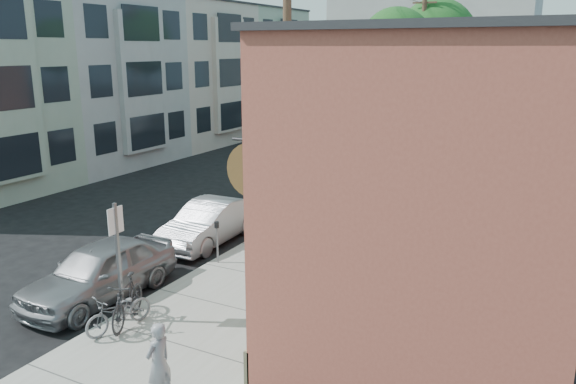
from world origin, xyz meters
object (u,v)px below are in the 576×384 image
at_px(utility_pole_near, 286,74).
at_px(parked_bike_b, 119,311).
at_px(parking_meter_near, 217,235).
at_px(car_2, 298,178).
at_px(patio_chair_b, 300,313).
at_px(cyclist, 299,226).
at_px(parked_bike_a, 127,300).
at_px(bus, 369,116).
at_px(car_0, 100,271).
at_px(tree_leafy_mid, 396,45).
at_px(car_1, 209,223).
at_px(patron_grey, 158,363).
at_px(tree_leafy_far, 435,40).
at_px(car_4, 383,138).
at_px(tree_bare, 348,137).
at_px(patio_chair_a, 308,305).
at_px(sign_post, 118,251).
at_px(patron_green, 284,285).
at_px(car_3, 351,156).
at_px(parking_meter_far, 320,183).

xyz_separation_m(utility_pole_near, parked_bike_b, (0.22, -8.36, -4.83)).
xyz_separation_m(parking_meter_near, car_2, (-1.45, 8.18, -0.13)).
bearing_deg(patio_chair_b, cyclist, 107.17).
relative_size(utility_pole_near, parked_bike_a, 5.48).
distance_m(cyclist, bus, 24.27).
distance_m(parked_bike_b, bus, 29.77).
height_order(utility_pole_near, bus, utility_pole_near).
xyz_separation_m(parked_bike_b, car_0, (-1.81, 1.22, 0.16)).
relative_size(tree_leafy_mid, car_1, 1.91).
distance_m(tree_leafy_mid, patron_grey, 21.58).
relative_size(utility_pole_near, car_2, 1.70).
relative_size(cyclist, parked_bike_b, 1.15).
relative_size(tree_leafy_mid, tree_leafy_far, 0.89).
xyz_separation_m(parking_meter_near, car_1, (-1.45, 1.64, -0.29)).
height_order(tree_leafy_mid, car_4, tree_leafy_mid).
height_order(tree_bare, car_0, tree_bare).
distance_m(utility_pole_near, patio_chair_a, 8.68).
bearing_deg(sign_post, patio_chair_b, 19.97).
bearing_deg(utility_pole_near, sign_post, -90.29).
bearing_deg(car_2, cyclist, -58.83).
xyz_separation_m(patio_chair_a, patio_chair_b, (0.01, -0.46, 0.00)).
height_order(patio_chair_a, patron_grey, patron_grey).
relative_size(utility_pole_near, tree_leafy_far, 1.11).
bearing_deg(cyclist, parking_meter_near, 54.63).
xyz_separation_m(patron_green, car_4, (-4.89, 22.23, -0.08)).
bearing_deg(car_0, car_4, 92.13).
xyz_separation_m(tree_leafy_mid, car_1, (-2.00, -13.12, -5.66)).
bearing_deg(patron_grey, cyclist, -167.46).
xyz_separation_m(parking_meter_near, bus, (-4.28, 25.04, 0.56)).
relative_size(tree_bare, car_2, 0.86).
height_order(cyclist, car_2, cyclist).
bearing_deg(car_2, car_3, 94.62).
xyz_separation_m(patron_green, cyclist, (-1.44, 3.66, 0.16)).
relative_size(patron_grey, car_0, 0.35).
bearing_deg(cyclist, parked_bike_b, 90.40).
bearing_deg(utility_pole_near, tree_leafy_far, 88.76).
bearing_deg(tree_leafy_far, patron_grey, -85.40).
height_order(parking_meter_far, patio_chair_b, parking_meter_far).
bearing_deg(tree_leafy_mid, car_2, -106.90).
bearing_deg(parked_bike_a, parking_meter_near, 72.30).
distance_m(tree_leafy_mid, bus, 12.33).
height_order(tree_leafy_far, car_3, tree_leafy_far).
relative_size(parking_meter_far, car_0, 0.28).
relative_size(parked_bike_b, car_1, 0.39).
bearing_deg(car_3, parked_bike_a, -84.99).
height_order(utility_pole_near, parked_bike_a, utility_pole_near).
distance_m(tree_leafy_mid, car_3, 5.97).
height_order(cyclist, car_4, cyclist).
height_order(parking_meter_far, bus, bus).
bearing_deg(patio_chair_b, parking_meter_near, 137.25).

